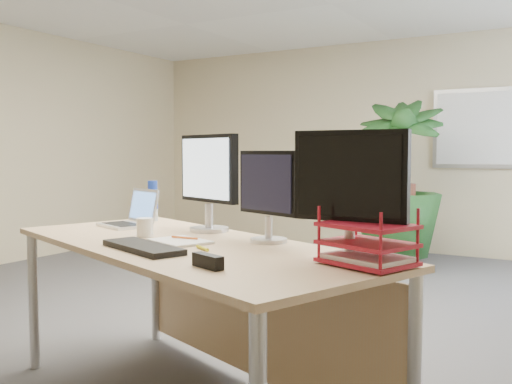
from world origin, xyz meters
The scene contains 17 objects.
floor centered at (0.00, 0.00, 0.00)m, with size 8.00×8.00×0.00m, color #4C4B51.
back_wall centered at (0.00, 4.00, 1.35)m, with size 7.00×0.04×2.70m, color beige.
whiteboard centered at (1.20, 3.97, 1.55)m, with size 1.30×0.04×0.95m.
desk centered at (0.57, -0.91, 0.65)m, with size 2.34×1.60×0.83m.
floor_plant centered at (0.44, 2.82, 0.75)m, with size 0.84×0.84×1.50m, color #153A16.
monitor_left centered at (0.38, -0.63, 1.14)m, with size 0.47×0.22×0.54m.
monitor_right centered at (0.85, -0.80, 1.08)m, with size 0.39×0.18×0.45m.
monitor_dark centered at (1.37, -1.07, 1.13)m, with size 0.48×0.22×0.53m.
laptop centered at (-0.15, -0.67, 0.88)m, with size 0.38×0.36×0.22m.
keyboard centered at (0.48, -1.29, 0.84)m, with size 0.49×0.16×0.03m, color black.
coffee_mug centered at (0.21, -0.97, 0.88)m, with size 0.13×0.09×0.10m.
spiral_notebook centered at (0.49, -1.03, 0.83)m, with size 0.28×0.21×0.01m, color white.
orange_pen centered at (0.49, -0.99, 0.85)m, with size 0.01×0.01×0.15m, color orange.
yellow_highlighter centered at (0.70, -1.15, 0.84)m, with size 0.02×0.02×0.11m, color yellow.
water_bottle centered at (-0.21, -0.41, 0.95)m, with size 0.07×0.07×0.26m.
letter_tray centered at (1.46, -1.12, 0.90)m, with size 0.40×0.35×0.16m.
stapler centered at (0.96, -1.47, 0.85)m, with size 0.16×0.04×0.05m, color black.
Camera 1 is at (2.19, -3.23, 1.27)m, focal length 40.00 mm.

